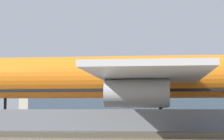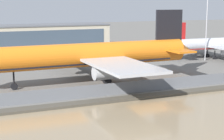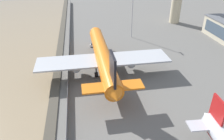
% 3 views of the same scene
% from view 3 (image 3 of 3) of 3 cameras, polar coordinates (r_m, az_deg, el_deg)
% --- Properties ---
extents(ground_plane, '(500.00, 500.00, 0.00)m').
position_cam_3_polar(ground_plane, '(79.47, 0.27, -3.54)').
color(ground_plane, '#66635E').
extents(shoreline_seawall, '(320.00, 3.00, 0.50)m').
position_cam_3_polar(shoreline_seawall, '(79.16, -14.59, -4.54)').
color(shoreline_seawall, '#474238').
rests_on(shoreline_seawall, ground).
extents(perimeter_fence, '(280.00, 0.10, 2.65)m').
position_cam_3_polar(perimeter_fence, '(78.16, -11.41, -3.65)').
color(perimeter_fence, slate).
rests_on(perimeter_fence, ground).
extents(cargo_jet_orange, '(58.63, 49.72, 17.84)m').
position_cam_3_polar(cargo_jet_orange, '(83.47, -2.39, 3.49)').
color(cargo_jet_orange, orange).
rests_on(cargo_jet_orange, ground).
extents(baggage_tug, '(2.52, 3.54, 1.80)m').
position_cam_3_polar(baggage_tug, '(109.63, -4.97, 6.43)').
color(baggage_tug, white).
rests_on(baggage_tug, ground).
extents(apron_light_mast_apron_west, '(3.20, 0.40, 22.47)m').
position_cam_3_polar(apron_light_mast_apron_west, '(119.02, 5.32, 14.21)').
color(apron_light_mast_apron_west, '#A8A8AD').
rests_on(apron_light_mast_apron_west, ground).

